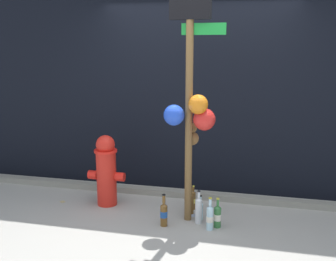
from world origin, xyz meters
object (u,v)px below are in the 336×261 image
bottle_2 (210,217)px  bottle_1 (200,210)px  bottle_3 (193,200)px  fire_hydrant (106,170)px  bottle_5 (199,210)px  bottle_6 (217,216)px  bottle_0 (164,214)px  memorial_post (191,95)px  bottle_4 (191,202)px

bottle_2 → bottle_1: bearing=120.6°
bottle_2 → bottle_3: size_ratio=1.24×
bottle_2 → fire_hydrant: bearing=162.9°
bottle_5 → bottle_1: bearing=86.5°
bottle_1 → bottle_6: bottle_6 is taller
fire_hydrant → bottle_0: bearing=-27.5°
memorial_post → fire_hydrant: memorial_post is taller
bottle_4 → bottle_5: (0.13, -0.23, 0.02)m
bottle_5 → bottle_4: bearing=119.1°
bottle_1 → bottle_5: (-0.01, -0.10, 0.04)m
bottle_4 → fire_hydrant: bearing=177.3°
fire_hydrant → bottle_1: size_ratio=3.04×
fire_hydrant → bottle_6: bearing=-13.2°
bottle_4 → bottle_3: bearing=88.3°
memorial_post → bottle_4: (-0.02, 0.17, -1.30)m
bottle_6 → bottle_1: bearing=144.2°
bottle_1 → bottle_5: size_ratio=0.76×
bottle_1 → bottle_4: 0.19m
fire_hydrant → bottle_1: (1.21, -0.18, -0.33)m
bottle_4 → bottle_5: size_ratio=0.91×
bottle_0 → fire_hydrant: bearing=152.5°
bottle_6 → memorial_post: bearing=160.3°
bottle_2 → bottle_5: bottle_5 is taller
memorial_post → bottle_3: memorial_post is taller
bottle_5 → bottle_6: (0.22, -0.06, -0.03)m
bottle_3 → bottle_5: 0.39m
bottle_6 → fire_hydrant: bearing=166.8°
bottle_0 → bottle_4: 0.45m
bottle_1 → bottle_2: bearing=-59.4°
bottle_4 → bottle_1: bearing=-44.6°
memorial_post → bottle_1: memorial_post is taller
bottle_2 → bottle_4: (-0.27, 0.37, -0.01)m
bottle_0 → bottle_4: bottle_0 is taller
memorial_post → bottle_6: (0.33, -0.12, -1.31)m
bottle_1 → bottle_3: bearing=115.3°
memorial_post → bottle_3: 1.35m
bottle_0 → bottle_1: bearing=34.7°
fire_hydrant → bottle_6: (1.42, -0.33, -0.32)m
fire_hydrant → bottle_0: size_ratio=2.41×
memorial_post → bottle_0: size_ratio=7.00×
bottle_3 → bottle_6: bearing=-51.3°
bottle_3 → bottle_6: (0.34, -0.43, 0.01)m
fire_hydrant → bottle_0: fire_hydrant is taller
fire_hydrant → bottle_3: fire_hydrant is taller
bottle_1 → bottle_2: 0.27m
memorial_post → bottle_3: (-0.02, 0.31, -1.32)m
bottle_0 → bottle_2: same height
bottle_2 → bottle_4: 0.46m
bottle_0 → bottle_1: (0.37, 0.26, -0.03)m
fire_hydrant → bottle_1: 1.27m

